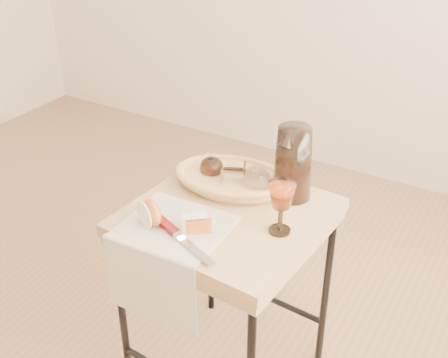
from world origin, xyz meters
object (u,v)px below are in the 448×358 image
Objects in this scene: wine_goblet at (281,208)px; side_table at (227,299)px; pitcher at (293,163)px; table_knife at (181,237)px; tea_towel at (175,227)px; apple_half at (151,213)px; bread_basket at (231,180)px; goblet_lying_a at (226,169)px; goblet_lying_b at (242,178)px.

side_table is at bearing 175.63° from wine_goblet.
pitcher is 1.05× the size of table_knife.
side_table is 0.38m from tea_towel.
tea_towel is at bearing 49.09° from apple_half.
bread_basket reaches higher than table_knife.
goblet_lying_a is 0.22m from pitcher.
wine_goblet reaches higher than side_table.
side_table is 0.42m from goblet_lying_a.
pitcher reaches higher than apple_half.
bread_basket is 0.28m from wine_goblet.
table_knife is (-0.21, -0.18, -0.06)m from wine_goblet.
tea_towel is 1.86× the size of wine_goblet.
pitcher is 0.41m from table_knife.
side_table is 2.34× the size of tea_towel.
goblet_lying_a is 0.49× the size of table_knife.
table_knife is (-0.15, -0.37, -0.10)m from pitcher.
apple_half is (-0.08, -0.30, 0.02)m from bread_basket.
bread_basket is 0.06m from goblet_lying_b.
side_table is 7.84× the size of apple_half.
goblet_lying_b reaches higher than bread_basket.
goblet_lying_b is 0.54× the size of table_knife.
tea_towel reaches higher than side_table.
pitcher is (0.18, 0.05, 0.09)m from bread_basket.
bread_basket reaches higher than tea_towel.
goblet_lying_a is (-0.00, 0.29, 0.05)m from tea_towel.
goblet_lying_a is 0.34m from table_knife.
bread_basket is (0.03, 0.27, 0.02)m from tea_towel.
bread_basket is 1.26× the size of table_knife.
apple_half is (-0.14, -0.17, 0.39)m from side_table.
pitcher is (0.21, 0.03, 0.06)m from goblet_lying_a.
tea_towel is at bearing 64.86° from goblet_lying_a.
table_knife is at bearing -99.61° from side_table.
apple_half is (-0.32, -0.16, -0.03)m from wine_goblet.
wine_goblet is 0.36m from apple_half.
goblet_lying_b is 0.88× the size of wine_goblet.
apple_half is 0.34× the size of table_knife.
table_knife is at bearing -116.76° from goblet_lying_b.
tea_towel is 0.30m from wine_goblet.
wine_goblet is (0.18, -0.01, 0.42)m from side_table.
goblet_lying_b is (-0.01, 0.11, 0.40)m from side_table.
side_table is 0.45m from wine_goblet.
apple_half is (-0.27, -0.35, -0.07)m from pitcher.
goblet_lying_b reaches higher than goblet_lying_a.
wine_goblet is at bearing 124.04° from goblet_lying_a.
tea_towel is 1.13× the size of table_knife.
wine_goblet reaches higher than goblet_lying_b.
goblet_lying_a is at bearing 133.46° from goblet_lying_b.
pitcher is at bearing 55.06° from side_table.
goblet_lying_b is 1.59× the size of apple_half.
side_table is 4.35× the size of wine_goblet.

